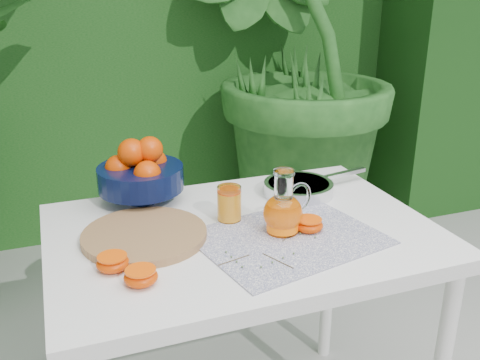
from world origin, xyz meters
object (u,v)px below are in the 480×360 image
object	(u,v)px
cutting_board	(145,235)
fruit_bowl	(140,172)
juice_pitcher	(283,211)
white_table	(243,256)
saute_pan	(299,188)

from	to	relation	value
cutting_board	fruit_bowl	bearing A→B (deg)	81.08
juice_pitcher	fruit_bowl	bearing A→B (deg)	132.02
cutting_board	juice_pitcher	size ratio (longest dim) A/B	1.87
white_table	juice_pitcher	distance (m)	0.18
saute_pan	juice_pitcher	bearing A→B (deg)	-125.03
cutting_board	fruit_bowl	size ratio (longest dim) A/B	1.10
white_table	cutting_board	bearing A→B (deg)	173.04
white_table	juice_pitcher	world-z (taller)	juice_pitcher
fruit_bowl	saute_pan	distance (m)	0.48
white_table	cutting_board	world-z (taller)	cutting_board
fruit_bowl	juice_pitcher	size ratio (longest dim) A/B	1.70
cutting_board	fruit_bowl	world-z (taller)	fruit_bowl
white_table	saute_pan	world-z (taller)	saute_pan
cutting_board	saute_pan	distance (m)	0.52
white_table	saute_pan	size ratio (longest dim) A/B	2.61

